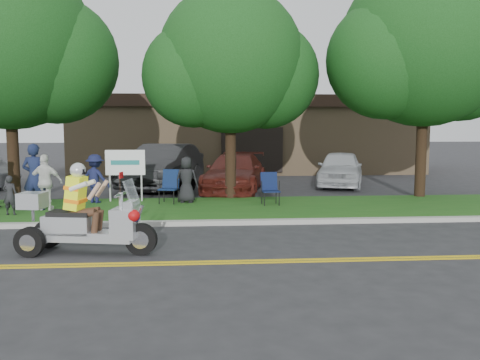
{
  "coord_description": "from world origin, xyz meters",
  "views": [
    {
      "loc": [
        -0.48,
        -9.76,
        2.59
      ],
      "look_at": [
        0.42,
        2.0,
        1.27
      ],
      "focal_mm": 38.0,
      "sensor_mm": 36.0,
      "label": 1
    }
  ],
  "objects": [
    {
      "name": "spectator_chair_b",
      "position": [
        -0.95,
        6.17,
        0.83
      ],
      "size": [
        0.79,
        0.59,
        1.45
      ],
      "primitive_type": "imported",
      "rotation": [
        0.0,
        0.0,
        2.94
      ],
      "color": "black",
      "rests_on": "grass_verge"
    },
    {
      "name": "parked_car_far_right",
      "position": [
        5.25,
        10.77,
        0.73
      ],
      "size": [
        3.0,
        4.63,
        1.47
      ],
      "primitive_type": "imported",
      "rotation": [
        0.0,
        0.0,
        -0.32
      ],
      "color": "#BBBDC3",
      "rests_on": "ground"
    },
    {
      "name": "parked_car_right",
      "position": [
        0.8,
        9.49,
        0.72
      ],
      "size": [
        3.06,
        5.26,
        1.43
      ],
      "primitive_type": "imported",
      "rotation": [
        0.0,
        0.0,
        -0.23
      ],
      "color": "#551A13",
      "rests_on": "ground"
    },
    {
      "name": "centerline_near",
      "position": [
        0.0,
        -0.58,
        0.01
      ],
      "size": [
        60.0,
        0.1,
        0.01
      ],
      "primitive_type": "cube",
      "color": "gold",
      "rests_on": "ground"
    },
    {
      "name": "grass_verge",
      "position": [
        0.0,
        5.2,
        0.06
      ],
      "size": [
        60.0,
        4.0,
        0.1
      ],
      "primitive_type": "cube",
      "color": "#1A5416",
      "rests_on": "ground"
    },
    {
      "name": "centerline_far",
      "position": [
        0.0,
        -0.42,
        0.01
      ],
      "size": [
        60.0,
        0.1,
        0.01
      ],
      "primitive_type": "cube",
      "color": "gold",
      "rests_on": "ground"
    },
    {
      "name": "tree_mid",
      "position": [
        0.55,
        7.23,
        4.43
      ],
      "size": [
        5.88,
        4.8,
        7.05
      ],
      "color": "#332114",
      "rests_on": "ground"
    },
    {
      "name": "parked_car_mid",
      "position": [
        -2.46,
        10.55,
        0.73
      ],
      "size": [
        4.08,
        5.79,
        1.47
      ],
      "primitive_type": "imported",
      "rotation": [
        0.0,
        0.0,
        0.35
      ],
      "color": "black",
      "rests_on": "ground"
    },
    {
      "name": "lawn_chair_b",
      "position": [
        -1.47,
        6.19,
        0.69
      ],
      "size": [
        0.68,
        0.7,
        1.04
      ],
      "rotation": [
        0.0,
        0.0,
        -0.28
      ],
      "color": "black",
      "rests_on": "grass_verge"
    },
    {
      "name": "business_sign",
      "position": [
        -2.9,
        6.6,
        1.26
      ],
      "size": [
        1.25,
        0.06,
        1.75
      ],
      "color": "silver",
      "rests_on": "ground"
    },
    {
      "name": "curb",
      "position": [
        0.0,
        3.05,
        0.06
      ],
      "size": [
        60.0,
        0.25,
        0.12
      ],
      "primitive_type": "cube",
      "color": "#A8A89E",
      "rests_on": "ground"
    },
    {
      "name": "tree_right",
      "position": [
        7.06,
        7.03,
        5.03
      ],
      "size": [
        6.86,
        5.6,
        8.07
      ],
      "color": "#332114",
      "rests_on": "ground"
    },
    {
      "name": "ground",
      "position": [
        0.0,
        0.0,
        0.0
      ],
      "size": [
        120.0,
        120.0,
        0.0
      ],
      "primitive_type": "plane",
      "color": "#28282B",
      "rests_on": "ground"
    },
    {
      "name": "spectator_adult_right",
      "position": [
        -4.94,
        5.07,
        0.91
      ],
      "size": [
        0.95,
        0.41,
        1.61
      ],
      "primitive_type": "imported",
      "rotation": [
        0.0,
        0.0,
        3.12
      ],
      "color": "white",
      "rests_on": "grass_verge"
    },
    {
      "name": "lawn_chair_a",
      "position": [
        1.61,
        5.62,
        0.66
      ],
      "size": [
        0.56,
        0.58,
        0.99
      ],
      "rotation": [
        0.0,
        0.0,
        0.08
      ],
      "color": "black",
      "rests_on": "grass_verge"
    },
    {
      "name": "parked_car_left",
      "position": [
        -2.0,
        10.7,
        0.88
      ],
      "size": [
        3.26,
        5.64,
        1.76
      ],
      "primitive_type": "imported",
      "rotation": [
        0.0,
        0.0,
        -0.28
      ],
      "color": "#28282A",
      "rests_on": "ground"
    },
    {
      "name": "spectator_adult_left",
      "position": [
        -5.26,
        5.12,
        1.06
      ],
      "size": [
        0.74,
        0.52,
        1.92
      ],
      "primitive_type": "imported",
      "rotation": [
        0.0,
        0.0,
        3.05
      ],
      "color": "#171F40",
      "rests_on": "grass_verge"
    },
    {
      "name": "child_left",
      "position": [
        -5.68,
        4.34,
        0.65
      ],
      "size": [
        0.42,
        0.29,
        1.09
      ],
      "primitive_type": "imported",
      "rotation": [
        0.0,
        0.0,
        3.06
      ],
      "color": "black",
      "rests_on": "grass_verge"
    },
    {
      "name": "trike_scooter",
      "position": [
        -2.87,
        0.39,
        0.64
      ],
      "size": [
        2.78,
        1.14,
        1.82
      ],
      "rotation": [
        0.0,
        0.0,
        -0.18
      ],
      "color": "black",
      "rests_on": "ground"
    },
    {
      "name": "commercial_building",
      "position": [
        2.0,
        18.98,
        2.01
      ],
      "size": [
        18.0,
        8.2,
        4.0
      ],
      "color": "#9E7F5B",
      "rests_on": "ground"
    },
    {
      "name": "spectator_chair_a",
      "position": [
        -3.8,
        6.35,
        0.87
      ],
      "size": [
        1.13,
        0.91,
        1.53
      ],
      "primitive_type": "imported",
      "rotation": [
        0.0,
        0.0,
        2.73
      ],
      "color": "#181D45",
      "rests_on": "grass_verge"
    },
    {
      "name": "tree_left",
      "position": [
        -6.44,
        7.03,
        4.85
      ],
      "size": [
        6.62,
        5.4,
        7.78
      ],
      "color": "#332114",
      "rests_on": "ground"
    }
  ]
}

